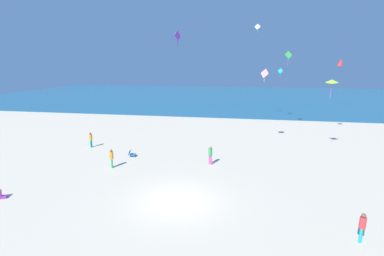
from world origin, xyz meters
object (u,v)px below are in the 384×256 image
Objects in this scene: person_1 at (111,157)px; kite_lime at (332,81)px; kite_white at (257,27)px; kite_purple at (178,36)px; person_3 at (362,226)px; kite_teal at (280,71)px; kite_pink at (265,74)px; person_2 at (91,139)px; kite_red at (341,62)px; person_4 at (210,154)px; beach_chair_near_camera at (131,153)px; kite_green at (288,55)px.

person_1 is 0.89× the size of kite_lime.
kite_white is 0.56× the size of kite_purple.
person_3 is 0.85× the size of kite_lime.
person_1 is 26.97m from kite_teal.
kite_teal is 15.68m from kite_purple.
kite_white is at bearing -147.37° from kite_teal.
kite_white reaches higher than person_3.
kite_pink reaches higher than kite_teal.
kite_purple reaches higher than kite_teal.
person_2 is 17.65m from kite_pink.
person_1 reaches higher than person_2.
kite_white is at bearing 145.80° from kite_red.
kite_teal is (7.43, 19.59, 6.08)m from person_4.
kite_teal reaches higher than person_2.
kite_pink is (16.21, 3.26, 6.17)m from person_2.
kite_purple reaches higher than person_1.
kite_pink is (11.31, 5.17, 6.76)m from beach_chair_near_camera.
person_2 is 1.40× the size of kite_white.
kite_white is at bearing 91.83° from kite_pink.
kite_purple is at bearing -132.47° from person_1.
beach_chair_near_camera is 0.40× the size of kite_green.
kite_green is at bearing -177.41° from person_4.
person_2 is 0.79× the size of kite_purple.
kite_teal reaches higher than person_3.
kite_teal is at bearing 122.26° from kite_red.
kite_white is 11.29m from kite_red.
kite_pink is at bearing 16.48° from beach_chair_near_camera.
person_1 is at bearing 6.62° from person_3.
beach_chair_near_camera is 17.62m from person_3.
kite_teal is at bearing 41.78° from person_2.
kite_green reaches higher than person_4.
person_3 is at bearing -56.97° from kite_purple.
kite_white reaches higher than person_4.
person_2 is 26.40m from kite_teal.
beach_chair_near_camera is 23.37m from kite_white.
person_4 is at bearing 162.93° from person_1.
person_3 is 0.76× the size of kite_purple.
kite_purple is at bearing 52.01° from person_2.
kite_green is 12.82m from kite_purple.
kite_lime is 15.41m from kite_white.
kite_lime is 9.20m from kite_green.
kite_pink is at bearing -28.84° from kite_purple.
person_4 is 21.82m from kite_teal.
kite_red reaches higher than beach_chair_near_camera.
kite_red is (19.96, 13.60, 7.23)m from person_1.
kite_lime is at bearing -74.23° from kite_green.
beach_chair_near_camera is at bearing -64.14° from person_4.
person_3 is (19.70, -11.44, -0.03)m from person_2.
kite_purple is (-12.50, -1.86, 2.14)m from kite_green.
kite_pink reaches higher than person_3.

